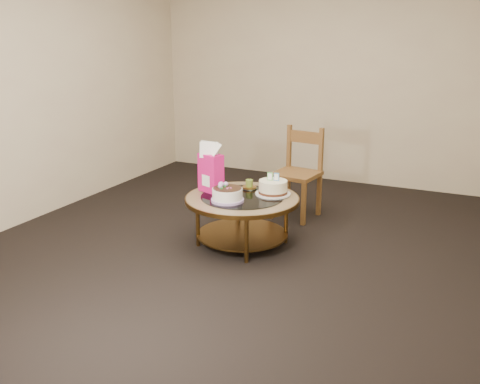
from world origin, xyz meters
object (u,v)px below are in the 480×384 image
at_px(cream_cake, 273,188).
at_px(dining_chair, 298,172).
at_px(gift_bag, 211,168).
at_px(coffee_table, 242,205).
at_px(decorated_cake, 227,195).

distance_m(cream_cake, dining_chair, 0.79).
bearing_deg(cream_cake, dining_chair, 84.44).
height_order(cream_cake, gift_bag, gift_bag).
bearing_deg(cream_cake, gift_bag, -172.55).
bearing_deg(coffee_table, gift_bag, 177.09).
relative_size(coffee_table, decorated_cake, 3.58).
height_order(decorated_cake, gift_bag, gift_bag).
xyz_separation_m(coffee_table, gift_bag, (-0.32, 0.02, 0.30)).
relative_size(decorated_cake, cream_cake, 0.90).
distance_m(decorated_cake, dining_chair, 1.17).
xyz_separation_m(coffee_table, cream_cake, (0.23, 0.17, 0.14)).
bearing_deg(coffee_table, decorated_cake, -107.68).
bearing_deg(gift_bag, decorated_cake, -16.20).
height_order(coffee_table, gift_bag, gift_bag).
distance_m(coffee_table, decorated_cake, 0.23).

